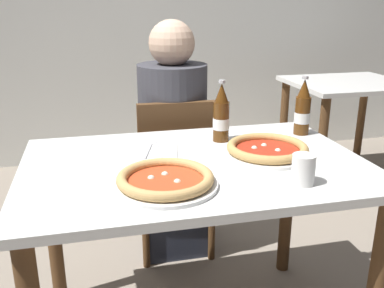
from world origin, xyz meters
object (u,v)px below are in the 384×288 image
(dining_table_main, at_px, (195,191))
(dining_table_background, at_px, (347,103))
(diner_seated, at_px, (173,147))
(chair_behind_table, at_px, (175,169))
(beer_bottle_center, at_px, (221,116))
(paper_cup, at_px, (303,169))
(pizza_marinara_far, at_px, (165,180))
(beer_bottle_left, at_px, (303,110))
(pizza_margherita_near, at_px, (267,150))
(napkin_with_cutlery, at_px, (153,151))

(dining_table_main, height_order, dining_table_background, same)
(diner_seated, distance_m, dining_table_background, 1.52)
(chair_behind_table, bearing_deg, beer_bottle_center, 107.06)
(dining_table_background, xyz_separation_m, paper_cup, (-1.16, -1.55, 0.21))
(pizza_marinara_far, bearing_deg, beer_bottle_left, 31.74)
(dining_table_main, relative_size, beer_bottle_left, 4.86)
(pizza_marinara_far, height_order, beer_bottle_left, beer_bottle_left)
(paper_cup, bearing_deg, pizza_margherita_near, 90.72)
(dining_table_background, relative_size, beer_bottle_center, 3.24)
(diner_seated, xyz_separation_m, beer_bottle_center, (0.11, -0.45, 0.27))
(dining_table_main, xyz_separation_m, diner_seated, (0.05, 0.66, -0.05))
(diner_seated, distance_m, napkin_with_cutlery, 0.58)
(chair_behind_table, height_order, dining_table_background, chair_behind_table)
(beer_bottle_center, height_order, napkin_with_cutlery, beer_bottle_center)
(chair_behind_table, height_order, beer_bottle_left, beer_bottle_left)
(beer_bottle_left, height_order, beer_bottle_center, same)
(pizza_marinara_far, bearing_deg, dining_table_main, 52.92)
(dining_table_main, height_order, pizza_marinara_far, pizza_marinara_far)
(paper_cup, bearing_deg, pizza_marinara_far, 169.44)
(dining_table_main, bearing_deg, beer_bottle_left, 23.25)
(chair_behind_table, height_order, pizza_margherita_near, chair_behind_table)
(chair_behind_table, xyz_separation_m, paper_cup, (0.23, -0.87, 0.32))
(chair_behind_table, relative_size, pizza_marinara_far, 2.63)
(beer_bottle_left, relative_size, napkin_with_cutlery, 1.18)
(beer_bottle_left, bearing_deg, pizza_marinara_far, -148.26)
(dining_table_background, bearing_deg, diner_seated, -155.55)
(chair_behind_table, xyz_separation_m, diner_seated, (0.00, 0.05, 0.10))
(chair_behind_table, bearing_deg, napkin_with_cutlery, 71.05)
(beer_bottle_left, height_order, paper_cup, beer_bottle_left)
(dining_table_background, relative_size, paper_cup, 8.42)
(pizza_marinara_far, xyz_separation_m, napkin_with_cutlery, (0.01, 0.32, -0.02))
(napkin_with_cutlery, bearing_deg, diner_seated, 71.44)
(dining_table_background, xyz_separation_m, napkin_with_cutlery, (-1.56, -1.15, 0.16))
(pizza_marinara_far, bearing_deg, chair_behind_table, 76.97)
(beer_bottle_center, bearing_deg, dining_table_main, -126.79)
(pizza_margherita_near, distance_m, beer_bottle_center, 0.25)
(pizza_margherita_near, height_order, pizza_marinara_far, same)
(pizza_marinara_far, relative_size, napkin_with_cutlery, 1.54)
(beer_bottle_left, bearing_deg, dining_table_background, 49.40)
(dining_table_main, distance_m, pizza_margherita_near, 0.31)
(diner_seated, bearing_deg, dining_table_background, 24.45)
(dining_table_main, height_order, pizza_margherita_near, pizza_margherita_near)
(dining_table_background, bearing_deg, chair_behind_table, -153.88)
(pizza_marinara_far, relative_size, beer_bottle_left, 1.31)
(dining_table_background, bearing_deg, pizza_margherita_near, -132.13)
(dining_table_main, relative_size, beer_bottle_center, 4.86)
(pizza_marinara_far, xyz_separation_m, beer_bottle_center, (0.30, 0.39, 0.08))
(diner_seated, xyz_separation_m, pizza_marinara_far, (-0.19, -0.84, 0.19))
(chair_behind_table, bearing_deg, diner_seated, -90.50)
(diner_seated, relative_size, pizza_margherita_near, 3.74)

